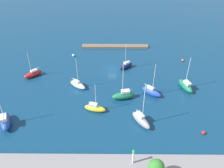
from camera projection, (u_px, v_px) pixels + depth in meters
name	position (u px, v px, depth m)	size (l,w,h in m)	color
water	(112.00, 69.00, 76.07)	(160.00, 160.00, 0.00)	navy
pier_dock	(115.00, 46.00, 87.60)	(23.60, 2.15, 0.67)	brown
breakwater	(111.00, 164.00, 47.82)	(61.71, 3.94, 1.19)	gray
harbor_beacon	(133.00, 156.00, 46.15)	(0.56, 0.56, 3.73)	silver
park_tree_west	(156.00, 167.00, 42.77)	(2.93, 2.93, 5.09)	brown
sailboat_green_along_channel	(124.00, 95.00, 64.09)	(6.38, 3.20, 11.61)	#19724C
sailboat_blue_far_north	(5.00, 121.00, 56.25)	(4.04, 6.42, 9.98)	#2347B2
sailboat_navy_west_end	(126.00, 66.00, 76.07)	(4.84, 4.24, 8.75)	#141E4C
sailboat_yellow_off_beacon	(95.00, 108.00, 60.39)	(5.70, 3.01, 8.30)	yellow
sailboat_white_by_breakwater	(78.00, 85.00, 68.07)	(5.18, 4.36, 9.53)	white
sailboat_red_lone_north	(33.00, 74.00, 72.48)	(5.35, 4.87, 7.97)	red
sailboat_gray_near_pier	(141.00, 120.00, 56.85)	(4.90, 6.19, 11.50)	gray
sailboat_green_mid_basin	(186.00, 86.00, 67.46)	(3.91, 6.39, 9.85)	#19724C
sailboat_blue_east_end	(151.00, 92.00, 65.46)	(5.59, 4.88, 9.68)	#2347B2
mooring_buoy_white	(73.00, 55.00, 82.24)	(0.85, 0.85, 0.85)	white
mooring_buoy_red	(204.00, 133.00, 54.62)	(0.83, 0.83, 0.83)	red
mooring_buoy_orange	(183.00, 60.00, 79.79)	(0.75, 0.75, 0.75)	orange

